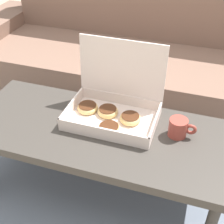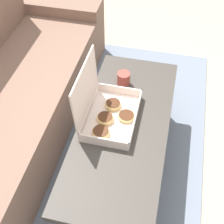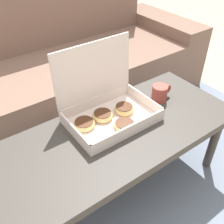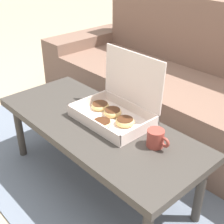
% 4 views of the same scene
% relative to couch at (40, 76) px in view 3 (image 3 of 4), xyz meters
% --- Properties ---
extents(ground_plane, '(12.00, 12.00, 0.00)m').
position_rel_couch_xyz_m(ground_plane, '(0.00, -0.79, -0.29)').
color(ground_plane, tan).
extents(area_rug, '(2.49, 1.72, 0.01)m').
position_rel_couch_xyz_m(area_rug, '(0.00, -0.49, -0.29)').
color(area_rug, slate).
rests_on(area_rug, ground_plane).
extents(couch, '(2.37, 0.77, 0.88)m').
position_rel_couch_xyz_m(couch, '(0.00, 0.00, 0.00)').
color(couch, '#7A5B4C').
rests_on(couch, ground_plane).
extents(coffee_table, '(1.17, 0.48, 0.41)m').
position_rel_couch_xyz_m(coffee_table, '(0.00, -0.84, 0.07)').
color(coffee_table, '#3D3833').
rests_on(coffee_table, ground_plane).
extents(pastry_box, '(0.40, 0.29, 0.33)m').
position_rel_couch_xyz_m(pastry_box, '(0.03, -0.74, 0.17)').
color(pastry_box, silver).
rests_on(pastry_box, coffee_table).
extents(coffee_mug, '(0.12, 0.08, 0.08)m').
position_rel_couch_xyz_m(coffee_mug, '(0.33, -0.77, 0.15)').
color(coffee_mug, '#993D33').
rests_on(coffee_mug, coffee_table).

